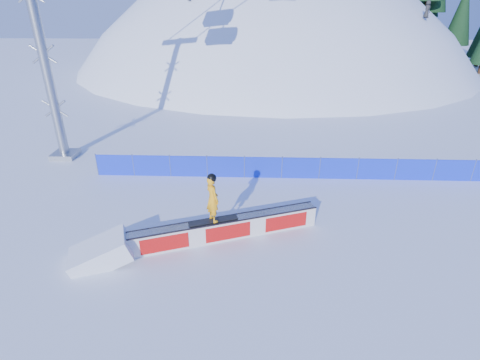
{
  "coord_description": "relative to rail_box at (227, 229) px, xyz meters",
  "views": [
    {
      "loc": [
        -2.54,
        -13.75,
        8.74
      ],
      "look_at": [
        -3.08,
        0.34,
        1.87
      ],
      "focal_mm": 28.0,
      "sensor_mm": 36.0,
      "label": 1
    }
  ],
  "objects": [
    {
      "name": "ground",
      "position": [
        3.56,
        1.22,
        -0.45
      ],
      "size": [
        160.0,
        160.0,
        0.0
      ],
      "primitive_type": "plane",
      "color": "white",
      "rests_on": "ground"
    },
    {
      "name": "safety_fence",
      "position": [
        3.56,
        5.72,
        0.15
      ],
      "size": [
        22.05,
        0.05,
        1.3
      ],
      "color": "#112BDD",
      "rests_on": "ground"
    },
    {
      "name": "snowboarder",
      "position": [
        -0.5,
        -0.18,
        1.46
      ],
      "size": [
        1.95,
        0.99,
        2.03
      ],
      "rotation": [
        0.0,
        0.0,
        2.2
      ],
      "color": "black",
      "rests_on": "rail_box"
    },
    {
      "name": "rail_box",
      "position": [
        0.0,
        0.0,
        0.0
      ],
      "size": [
        7.38,
        3.11,
        0.92
      ],
      "rotation": [
        0.0,
        0.0,
        0.35
      ],
      "color": "silver",
      "rests_on": "ground"
    },
    {
      "name": "snow_hill",
      "position": [
        3.56,
        43.22,
        -18.45
      ],
      "size": [
        64.0,
        64.0,
        64.0
      ],
      "color": "white",
      "rests_on": "ground"
    },
    {
      "name": "snow_ramp",
      "position": [
        -4.5,
        -1.63,
        -0.45
      ],
      "size": [
        2.63,
        2.12,
        1.42
      ],
      "primitive_type": null,
      "rotation": [
        0.0,
        -0.31,
        0.35
      ],
      "color": "white",
      "rests_on": "ground"
    }
  ]
}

